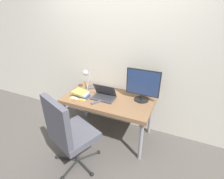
{
  "coord_description": "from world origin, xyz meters",
  "views": [
    {
      "loc": [
        0.97,
        -1.74,
        2.06
      ],
      "look_at": [
        0.08,
        0.33,
        0.89
      ],
      "focal_mm": 28.0,
      "sensor_mm": 36.0,
      "label": 1
    }
  ],
  "objects": [
    {
      "name": "office_chair",
      "position": [
        -0.2,
        -0.42,
        0.61
      ],
      "size": [
        0.68,
        0.67,
        1.09
      ],
      "color": "black",
      "rests_on": "ground_plane"
    },
    {
      "name": "ground_plane",
      "position": [
        0.0,
        0.0,
        0.0
      ],
      "size": [
        12.0,
        12.0,
        0.0
      ],
      "primitive_type": "plane",
      "color": "#514C47"
    },
    {
      "name": "desk",
      "position": [
        0.0,
        0.36,
        0.64
      ],
      "size": [
        1.36,
        0.72,
        0.71
      ],
      "color": "brown",
      "rests_on": "ground_plane"
    },
    {
      "name": "tv_remote",
      "position": [
        -0.1,
        0.16,
        0.72
      ],
      "size": [
        0.13,
        0.16,
        0.02
      ],
      "color": "#4C4C51",
      "rests_on": "desk"
    },
    {
      "name": "game_controller",
      "position": [
        -0.44,
        0.15,
        0.73
      ],
      "size": [
        0.14,
        0.11,
        0.04
      ],
      "color": "white",
      "rests_on": "desk"
    },
    {
      "name": "desk_lamp",
      "position": [
        -0.42,
        0.48,
        0.92
      ],
      "size": [
        0.16,
        0.27,
        0.37
      ],
      "color": "#4C4C51",
      "rests_on": "desk"
    },
    {
      "name": "laptop",
      "position": [
        -0.07,
        0.34,
        0.75
      ],
      "size": [
        0.35,
        0.22,
        0.22
      ],
      "color": "#38383D",
      "rests_on": "desk"
    },
    {
      "name": "wall_back",
      "position": [
        0.0,
        0.79,
        1.3
      ],
      "size": [
        8.0,
        0.05,
        2.6
      ],
      "color": "beige",
      "rests_on": "ground_plane"
    },
    {
      "name": "book_stack",
      "position": [
        -0.4,
        0.21,
        0.76
      ],
      "size": [
        0.28,
        0.22,
        0.11
      ],
      "color": "gold",
      "rests_on": "desk"
    },
    {
      "name": "monitor",
      "position": [
        0.48,
        0.51,
        0.96
      ],
      "size": [
        0.49,
        0.22,
        0.48
      ],
      "color": "black",
      "rests_on": "desk"
    }
  ]
}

